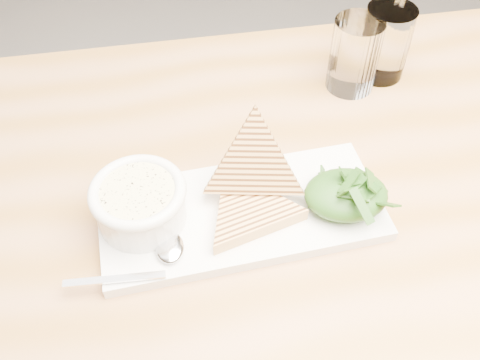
{
  "coord_description": "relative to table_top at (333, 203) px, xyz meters",
  "views": [
    {
      "loc": [
        -0.15,
        -0.41,
        1.31
      ],
      "look_at": [
        -0.11,
        0.03,
        0.8
      ],
      "focal_mm": 40.0,
      "sensor_mm": 36.0,
      "label": 1
    }
  ],
  "objects": [
    {
      "name": "spoon_bowl",
      "position": [
        -0.22,
        -0.09,
        0.04
      ],
      "size": [
        0.04,
        0.05,
        0.01
      ],
      "primitive_type": "ellipsoid",
      "rotation": [
        0.0,
        0.0,
        0.03
      ],
      "color": "silver",
      "rests_on": "platter"
    },
    {
      "name": "soup",
      "position": [
        -0.26,
        -0.03,
        0.09
      ],
      "size": [
        0.09,
        0.09,
        0.01
      ],
      "primitive_type": "cylinder",
      "color": "beige",
      "rests_on": "soup_bowl"
    },
    {
      "name": "bowl_rim",
      "position": [
        -0.26,
        -0.03,
        0.09
      ],
      "size": [
        0.12,
        0.12,
        0.01
      ],
      "primitive_type": "torus",
      "color": "white",
      "rests_on": "soup_bowl"
    },
    {
      "name": "soup_bowl",
      "position": [
        -0.26,
        -0.03,
        0.06
      ],
      "size": [
        0.11,
        0.11,
        0.04
      ],
      "primitive_type": "cylinder",
      "color": "white",
      "rests_on": "platter"
    },
    {
      "name": "sandwich_flat",
      "position": [
        -0.12,
        -0.04,
        0.05
      ],
      "size": [
        0.19,
        0.19,
        0.02
      ],
      "primitive_type": null,
      "rotation": [
        0.0,
        0.0,
        0.36
      ],
      "color": "tan",
      "rests_on": "platter"
    },
    {
      "name": "glass_near",
      "position": [
        0.07,
        0.23,
        0.08
      ],
      "size": [
        0.08,
        0.08,
        0.12
      ],
      "primitive_type": "cylinder",
      "color": "white",
      "rests_on": "table_top"
    },
    {
      "name": "platter",
      "position": [
        -0.13,
        -0.03,
        0.03
      ],
      "size": [
        0.38,
        0.22,
        0.02
      ],
      "primitive_type": "cube",
      "rotation": [
        0.0,
        0.0,
        0.15
      ],
      "color": "white",
      "rests_on": "table_top"
    },
    {
      "name": "sandwich_lean",
      "position": [
        -0.11,
        0.0,
        0.09
      ],
      "size": [
        0.16,
        0.16,
        0.17
      ],
      "primitive_type": null,
      "rotation": [
        1.0,
        0.0,
        -0.1
      ],
      "color": "tan",
      "rests_on": "sandwich_flat"
    },
    {
      "name": "arugula_pile",
      "position": [
        0.0,
        -0.03,
        0.06
      ],
      "size": [
        0.11,
        0.1,
        0.05
      ],
      "primitive_type": null,
      "color": "#306519",
      "rests_on": "platter"
    },
    {
      "name": "spoon_handle",
      "position": [
        -0.28,
        -0.12,
        0.04
      ],
      "size": [
        0.12,
        0.01,
        0.0
      ],
      "primitive_type": "cube",
      "rotation": [
        0.0,
        0.0,
        0.03
      ],
      "color": "silver",
      "rests_on": "platter"
    },
    {
      "name": "table_top",
      "position": [
        0.0,
        0.0,
        0.0
      ],
      "size": [
        1.27,
        0.91,
        0.04
      ],
      "primitive_type": "cube",
      "rotation": [
        0.0,
        0.0,
        0.1
      ],
      "color": "#A67246",
      "rests_on": "ground"
    },
    {
      "name": "salad_base",
      "position": [
        0.0,
        -0.03,
        0.06
      ],
      "size": [
        0.11,
        0.08,
        0.04
      ],
      "primitive_type": "ellipsoid",
      "color": "black",
      "rests_on": "platter"
    },
    {
      "name": "glass_far",
      "position": [
        0.13,
        0.26,
        0.08
      ],
      "size": [
        0.08,
        0.08,
        0.12
      ],
      "primitive_type": "cylinder",
      "color": "white",
      "rests_on": "table_top"
    },
    {
      "name": "table_leg_bl",
      "position": [
        -0.55,
        0.35,
        -0.38
      ],
      "size": [
        0.06,
        0.06,
        0.71
      ],
      "primitive_type": "cylinder",
      "color": "#A67246",
      "rests_on": "ground"
    }
  ]
}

